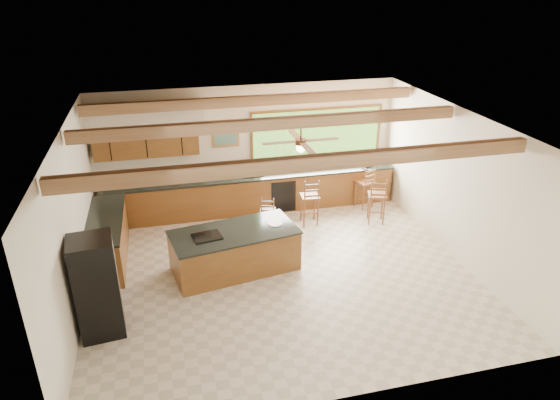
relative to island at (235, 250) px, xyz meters
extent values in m
plane|color=beige|center=(0.84, -0.36, -0.42)|extent=(7.20, 7.20, 0.00)
cube|color=silver|center=(0.84, 2.89, 1.08)|extent=(7.20, 0.04, 3.00)
cube|color=silver|center=(0.84, -3.61, 1.08)|extent=(7.20, 0.04, 3.00)
cube|color=silver|center=(-2.76, -0.36, 1.08)|extent=(0.04, 6.50, 3.00)
cube|color=silver|center=(4.44, -0.36, 1.08)|extent=(0.04, 6.50, 3.00)
cube|color=#A17950|center=(0.84, -0.36, 2.58)|extent=(7.20, 6.50, 0.04)
cube|color=#98784C|center=(0.84, -1.96, 2.44)|extent=(7.10, 0.15, 0.22)
cube|color=#98784C|center=(0.84, 0.14, 2.44)|extent=(7.10, 0.15, 0.22)
cube|color=#98784C|center=(0.84, 1.94, 2.44)|extent=(7.10, 0.15, 0.22)
cube|color=brown|center=(-1.51, 2.70, 1.48)|extent=(2.30, 0.35, 0.70)
cube|color=beige|center=(-1.51, 2.63, 2.08)|extent=(2.60, 0.50, 0.48)
cylinder|color=#FFEABF|center=(-2.21, 2.63, 1.85)|extent=(0.10, 0.10, 0.01)
cylinder|color=#FFEABF|center=(-0.81, 2.63, 1.85)|extent=(0.10, 0.10, 0.01)
cube|color=#8BBE44|center=(2.54, 2.86, 1.25)|extent=(3.20, 0.04, 1.30)
cube|color=#B17736|center=(0.29, 2.86, 1.43)|extent=(0.64, 0.03, 0.54)
cube|color=#407455|center=(0.29, 2.84, 1.43)|extent=(0.54, 0.01, 0.44)
cube|color=brown|center=(0.84, 2.55, 0.02)|extent=(7.00, 0.65, 0.88)
cube|color=black|center=(0.84, 2.55, 0.48)|extent=(7.04, 0.69, 0.04)
cube|color=brown|center=(-2.42, 0.99, 0.02)|extent=(0.65, 2.35, 0.88)
cube|color=black|center=(-2.42, 0.99, 0.48)|extent=(0.69, 2.39, 0.04)
cube|color=black|center=(1.54, 2.22, 0.00)|extent=(0.60, 0.02, 0.78)
cube|color=silver|center=(0.84, 2.55, 0.48)|extent=(0.50, 0.38, 0.03)
cylinder|color=silver|center=(0.84, 2.75, 0.65)|extent=(0.03, 0.03, 0.30)
cylinder|color=silver|center=(0.84, 2.65, 0.78)|extent=(0.03, 0.20, 0.03)
cylinder|color=white|center=(-1.60, 2.61, 0.64)|extent=(0.11, 0.11, 0.28)
cylinder|color=#1E3C18|center=(-1.89, 2.69, 0.59)|extent=(0.05, 0.05, 0.19)
cylinder|color=#1E3C18|center=(-1.76, 2.55, 0.60)|extent=(0.06, 0.06, 0.21)
cube|color=black|center=(3.75, 2.46, 0.55)|extent=(0.26, 0.24, 0.10)
cube|color=brown|center=(0.00, 0.00, -0.02)|extent=(2.52, 1.48, 0.80)
cube|color=black|center=(0.00, 0.00, 0.40)|extent=(2.56, 1.53, 0.04)
cube|color=black|center=(-0.52, -0.09, 0.43)|extent=(0.59, 0.50, 0.02)
cylinder|color=white|center=(0.84, 0.13, 0.42)|extent=(0.29, 0.29, 0.01)
cube|color=black|center=(-2.38, -1.34, 0.43)|extent=(0.73, 0.71, 1.70)
cube|color=silver|center=(-2.05, -1.34, 0.43)|extent=(0.02, 0.05, 1.56)
cube|color=brown|center=(0.94, 1.26, 0.15)|extent=(0.41, 0.41, 0.04)
cylinder|color=brown|center=(0.81, 1.13, -0.14)|extent=(0.03, 0.03, 0.55)
cylinder|color=brown|center=(1.08, 1.13, -0.14)|extent=(0.03, 0.03, 0.55)
cylinder|color=brown|center=(0.81, 1.40, -0.14)|extent=(0.03, 0.03, 0.55)
cylinder|color=brown|center=(1.08, 1.40, -0.14)|extent=(0.03, 0.03, 0.55)
cube|color=brown|center=(1.99, 1.55, 0.26)|extent=(0.43, 0.43, 0.04)
cylinder|color=brown|center=(1.83, 1.39, -0.09)|extent=(0.04, 0.04, 0.66)
cylinder|color=brown|center=(2.15, 1.39, -0.09)|extent=(0.04, 0.04, 0.66)
cylinder|color=brown|center=(1.83, 1.71, -0.09)|extent=(0.04, 0.04, 0.66)
cylinder|color=brown|center=(2.15, 1.71, -0.09)|extent=(0.04, 0.04, 0.66)
cube|color=brown|center=(3.56, 2.09, 0.24)|extent=(0.50, 0.50, 0.04)
cylinder|color=brown|center=(3.41, 1.93, -0.10)|extent=(0.04, 0.04, 0.64)
cylinder|color=brown|center=(3.72, 1.93, -0.10)|extent=(0.04, 0.04, 0.64)
cylinder|color=brown|center=(3.41, 2.25, -0.10)|extent=(0.04, 0.04, 0.64)
cylinder|color=brown|center=(3.72, 2.25, -0.10)|extent=(0.04, 0.04, 0.64)
cube|color=brown|center=(3.51, 1.24, 0.27)|extent=(0.51, 0.51, 0.04)
cylinder|color=brown|center=(3.35, 1.08, -0.09)|extent=(0.04, 0.04, 0.66)
cylinder|color=brown|center=(3.67, 1.08, -0.09)|extent=(0.04, 0.04, 0.66)
cylinder|color=brown|center=(3.35, 1.40, -0.09)|extent=(0.04, 0.04, 0.66)
cylinder|color=brown|center=(3.67, 1.40, -0.09)|extent=(0.04, 0.04, 0.66)
camera|label=1|loc=(-1.14, -8.36, 4.93)|focal=32.00mm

